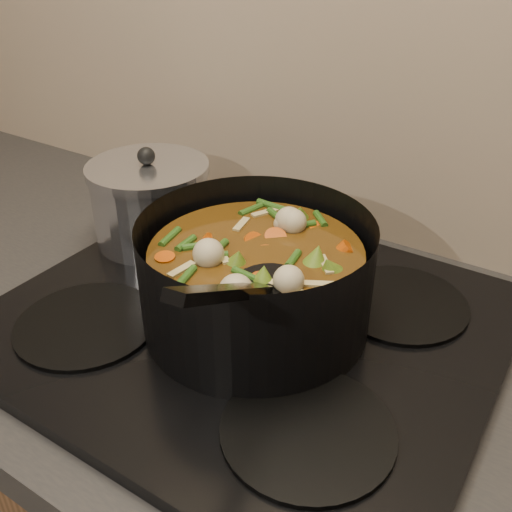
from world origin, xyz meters
The scene contains 3 objects.
stovetop centered at (0.00, 1.93, 0.92)m, with size 0.62×0.54×0.03m.
stockpot centered at (0.02, 1.92, 1.00)m, with size 0.30×0.39×0.21m.
saucepan centered at (-0.24, 2.02, 0.99)m, with size 0.19×0.19×0.15m.
Camera 1 is at (0.33, 1.43, 1.38)m, focal length 40.00 mm.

